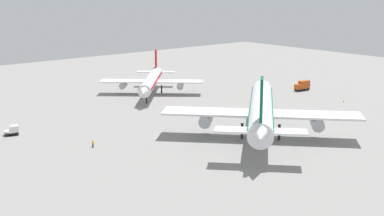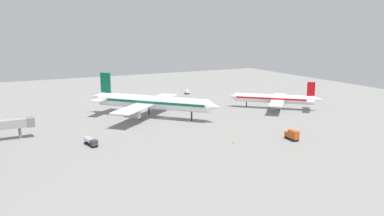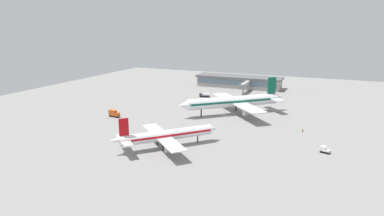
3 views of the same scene
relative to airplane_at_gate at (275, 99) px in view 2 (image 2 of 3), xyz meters
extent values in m
plane|color=gray|center=(-6.11, -50.60, -4.59)|extent=(288.00, 288.00, 0.00)
cylinder|color=white|center=(-0.31, -0.34, 0.00)|extent=(26.39, 28.21, 3.83)
cone|color=white|center=(-12.88, -14.00, 0.00)|extent=(5.27, 5.28, 3.64)
cone|color=white|center=(12.25, 13.31, 0.58)|extent=(5.50, 5.60, 3.06)
cube|color=red|center=(-0.31, -0.34, 0.29)|extent=(25.50, 27.24, 0.69)
cube|color=white|center=(0.86, 0.94, -0.38)|extent=(28.11, 26.49, 0.34)
cylinder|color=#A5A8AD|center=(7.68, -5.33, -1.72)|extent=(4.61, 4.76, 2.11)
cylinder|color=#A5A8AD|center=(-5.95, 7.21, -1.72)|extent=(4.61, 4.76, 2.11)
cube|color=white|center=(10.29, 11.19, 0.38)|extent=(11.85, 11.25, 0.28)
cube|color=red|center=(10.29, 11.19, 4.98)|extent=(2.57, 2.74, 6.13)
cylinder|color=black|center=(-8.56, -9.31, -3.25)|extent=(0.46, 0.46, 2.68)
cylinder|color=black|center=(3.83, -0.37, -3.25)|extent=(0.46, 0.46, 2.68)
cylinder|color=black|center=(-0.68, 3.78, -3.25)|extent=(0.46, 0.46, 2.68)
cylinder|color=white|center=(-8.37, -55.20, 1.74)|extent=(39.02, 36.25, 5.28)
cone|color=white|center=(10.53, -37.96, 1.74)|extent=(7.28, 7.26, 5.02)
cone|color=white|center=(-27.27, -72.45, 2.53)|extent=(7.72, 7.57, 4.22)
cube|color=#0C593F|center=(-8.37, -55.20, 2.14)|extent=(37.67, 35.03, 0.95)
cube|color=white|center=(-10.14, -56.82, 1.21)|extent=(36.41, 38.86, 0.48)
cylinder|color=#A5A8AD|center=(-18.75, -47.39, -0.63)|extent=(6.57, 6.35, 2.90)
cylinder|color=#A5A8AD|center=(-1.54, -66.25, -0.63)|extent=(6.57, 6.35, 2.90)
cube|color=white|center=(-24.33, -69.76, 2.27)|extent=(15.47, 16.37, 0.38)
cube|color=#0C593F|center=(-24.33, -69.76, 8.61)|extent=(3.79, 3.53, 8.45)
cylinder|color=black|center=(4.04, -43.88, -2.75)|extent=(0.63, 0.63, 3.70)
cylinder|color=black|center=(-14.06, -54.67, -2.75)|extent=(0.63, 0.63, 3.70)
cylinder|color=black|center=(-8.36, -60.91, -2.75)|extent=(0.63, 0.63, 3.70)
cube|color=black|center=(-53.55, -17.25, -4.04)|extent=(3.59, 2.69, 0.30)
cube|color=white|center=(-52.88, -17.43, -3.09)|extent=(2.24, 2.31, 1.60)
cube|color=#3F596B|center=(-52.10, -17.65, -2.77)|extent=(0.50, 1.56, 0.90)
cube|color=white|center=(-54.42, -17.01, -3.64)|extent=(1.86, 2.21, 0.50)
cylinder|color=black|center=(-52.22, -16.63, -4.19)|extent=(0.85, 0.50, 0.80)
cylinder|color=black|center=(-52.73, -18.46, -4.19)|extent=(0.85, 0.50, 0.80)
cylinder|color=black|center=(-54.38, -16.03, -4.19)|extent=(0.85, 0.50, 0.80)
cylinder|color=black|center=(-54.88, -17.86, -4.19)|extent=(0.85, 0.50, 0.80)
cube|color=black|center=(42.46, -26.76, -4.04)|extent=(5.75, 2.40, 0.30)
cube|color=#BF4C19|center=(40.57, -26.59, -3.09)|extent=(1.96, 2.05, 1.60)
cube|color=#3F596B|center=(39.76, -26.52, -2.77)|extent=(0.22, 1.60, 0.90)
cube|color=#BF4C19|center=(43.35, -26.84, -2.59)|extent=(3.96, 2.23, 2.60)
cylinder|color=black|center=(40.42, -27.53, -4.19)|extent=(0.82, 0.37, 0.80)
cylinder|color=black|center=(40.59, -25.64, -4.19)|extent=(0.82, 0.37, 0.80)
cylinder|color=black|center=(44.32, -27.88, -4.19)|extent=(0.82, 0.37, 0.80)
cylinder|color=black|center=(44.50, -25.99, -4.19)|extent=(0.82, 0.37, 0.80)
cube|color=black|center=(19.20, -86.85, -4.04)|extent=(6.56, 3.17, 0.30)
cube|color=#333842|center=(21.40, -86.38, -3.09)|extent=(2.16, 2.23, 1.60)
cube|color=#3F596B|center=(22.19, -86.21, -2.77)|extent=(0.41, 1.58, 0.90)
cylinder|color=#B7B7BC|center=(18.32, -87.04, -2.99)|extent=(4.78, 2.70, 1.80)
cylinder|color=black|center=(21.16, -85.46, -4.19)|extent=(0.84, 0.46, 0.80)
cylinder|color=black|center=(21.55, -87.32, -4.19)|extent=(0.84, 0.46, 0.80)
cylinder|color=black|center=(16.85, -86.38, -4.19)|extent=(0.84, 0.46, 0.80)
cylinder|color=black|center=(17.24, -88.24, -4.19)|extent=(0.84, 0.46, 0.80)
cylinder|color=#1E2338|center=(-43.83, -38.28, -4.17)|extent=(0.39, 0.39, 0.85)
cylinder|color=yellow|center=(-43.83, -38.28, -3.44)|extent=(0.47, 0.47, 0.60)
sphere|color=tan|center=(-43.83, -38.28, -3.03)|extent=(0.22, 0.22, 0.22)
cylinder|color=yellow|center=(-43.60, -38.22, -3.44)|extent=(0.10, 0.10, 0.54)
cylinder|color=yellow|center=(-44.06, -38.34, -3.44)|extent=(0.10, 0.10, 0.54)
cylinder|color=slate|center=(0.22, -105.72, -2.69)|extent=(0.90, 0.90, 3.80)
cube|color=slate|center=(0.14, -102.18, 0.61)|extent=(3.18, 2.48, 3.08)
cone|color=#EA590C|center=(37.70, -46.42, -4.29)|extent=(0.44, 0.44, 0.60)
camera|label=1|loc=(-102.25, -140.98, 30.92)|focal=51.70mm
camera|label=2|loc=(141.03, -114.03, 32.14)|focal=37.85mm
camera|label=3|loc=(-55.55, 103.57, 39.25)|focal=31.80mm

